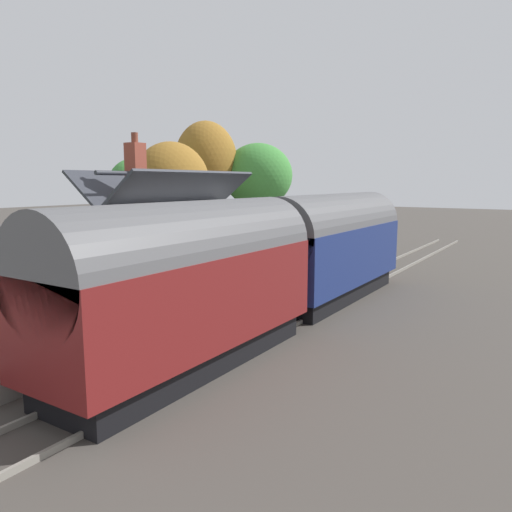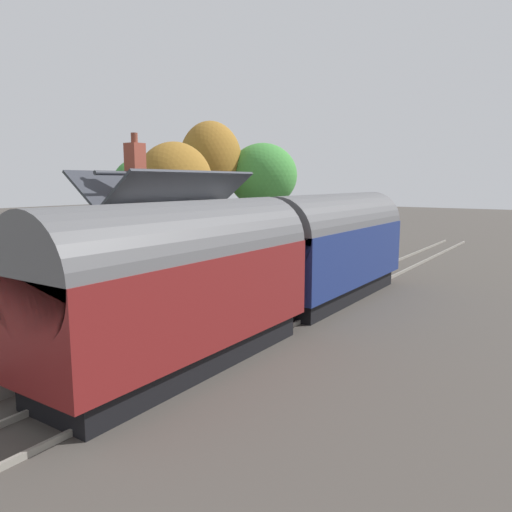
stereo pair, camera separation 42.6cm
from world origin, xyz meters
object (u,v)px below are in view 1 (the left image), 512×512
Objects in this scene: station_building at (168,241)px; bench_near_building at (283,250)px; planter_by_door at (230,252)px; tree_mid_background at (133,189)px; bench_mid_platform at (314,243)px; planter_edge_near at (292,243)px; tree_far_left at (172,183)px; tree_far_right at (258,176)px; tree_distant at (206,161)px; lamp_post_platform at (326,214)px; planter_edge_far at (94,300)px; train at (278,259)px.

station_building is 7.69m from bench_near_building.
tree_mid_background reaches higher than planter_by_door.
planter_by_door is (-1.93, 2.00, -0.04)m from bench_near_building.
planter_edge_near is at bearing 71.35° from bench_mid_platform.
tree_far_left reaches higher than bench_mid_platform.
tree_far_right is (8.50, -3.37, 0.86)m from tree_mid_background.
tree_mid_background is at bearing 86.81° from tree_far_left.
tree_far_right is at bearing 53.78° from planter_edge_near.
tree_distant reaches higher than station_building.
bench_mid_platform is (11.02, -1.03, -1.16)m from station_building.
tree_far_right is (3.32, 4.53, 4.08)m from planter_edge_near.
tree_mid_background is 9.19m from tree_far_right.
bench_near_building is 0.20× the size of tree_far_left.
planter_edge_near is 4.66m from lamp_post_platform.
bench_near_building is 12.09m from planter_edge_far.
tree_distant is at bearing 80.34° from bench_mid_platform.
bench_mid_platform is at bearing 0.02° from planter_edge_far.
lamp_post_platform reaches higher than bench_near_building.
tree_distant is (3.44, 10.58, 3.06)m from lamp_post_platform.
tree_far_left is 8.70m from tree_far_right.
bench_near_building is at bearing -119.26° from tree_distant.
station_building is 16.07m from tree_far_right.
planter_edge_far is at bearing 136.21° from train.
planter_edge_far is at bearing -168.67° from planter_by_door.
station_building is at bearing 87.41° from train.
planter_by_door is at bearing 46.58° from train.
planter_edge_far is at bearing -149.15° from tree_far_left.
train is at bearing -121.47° from tree_far_left.
tree_far_left is (-1.29, 6.42, 3.43)m from bench_near_building.
bench_near_building is at bearing 28.24° from train.
lamp_post_platform is (9.34, 2.53, 0.95)m from train.
planter_edge_near is (4.07, 1.72, -0.16)m from bench_near_building.
lamp_post_platform is at bearing -46.20° from planter_by_door.
bench_mid_platform is 11.12m from tree_mid_background.
tree_far_right is at bearing 19.39° from station_building.
tree_mid_background reaches higher than planter_edge_far.
tree_far_left is 1.14× the size of tree_mid_background.
planter_by_door is at bearing -135.00° from tree_distant.
tree_distant is (5.01, 8.94, 4.92)m from bench_near_building.
planter_edge_far is 0.07× the size of tree_distant.
tree_mid_background is (-4.59, 9.66, 3.06)m from bench_mid_platform.
bench_mid_platform is 8.72m from tree_far_left.
bench_near_building reaches higher than planter_edge_near.
planter_edge_near is 8.87m from tree_distant.
tree_far_left reaches higher than tree_mid_background.
planter_by_door is 0.14× the size of tree_mid_background.
tree_mid_background reaches higher than bench_near_building.
bench_near_building is 2.16× the size of planter_edge_far.
tree_distant is at bearing 45.00° from planter_by_door.
tree_far_left is at bearing -93.19° from tree_mid_background.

